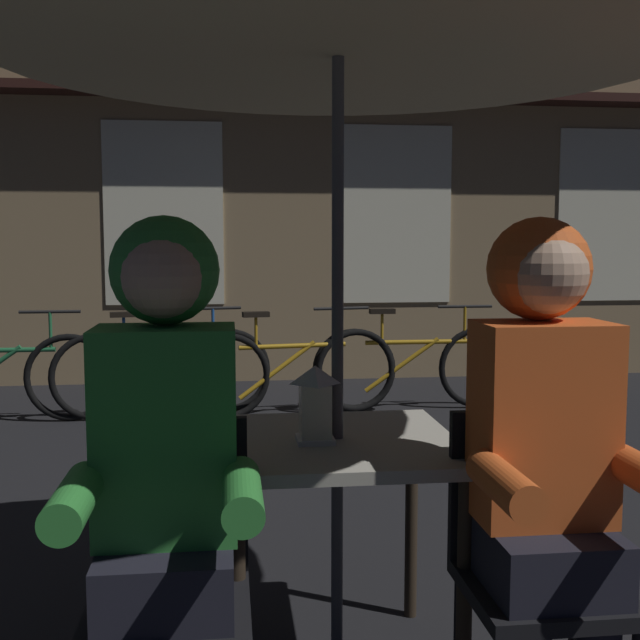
% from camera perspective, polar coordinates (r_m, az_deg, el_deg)
% --- Properties ---
extents(cafe_table, '(0.72, 0.72, 0.74)m').
position_cam_1_polar(cafe_table, '(2.40, 1.28, -11.05)').
color(cafe_table, '#B2AD9E').
rests_on(cafe_table, ground_plane).
extents(lantern, '(0.11, 0.11, 0.23)m').
position_cam_1_polar(lantern, '(2.30, -0.36, -6.08)').
color(lantern, white).
rests_on(lantern, cafe_table).
extents(chair_left, '(0.40, 0.40, 0.87)m').
position_cam_1_polar(chair_left, '(2.09, -11.02, -18.12)').
color(chair_left, black).
rests_on(chair_left, ground_plane).
extents(chair_right, '(0.40, 0.40, 0.87)m').
position_cam_1_polar(chair_right, '(2.24, 15.50, -16.61)').
color(chair_right, black).
rests_on(chair_right, ground_plane).
extents(person_left_hooded, '(0.45, 0.56, 1.40)m').
position_cam_1_polar(person_left_hooded, '(1.92, -11.35, -9.02)').
color(person_left_hooded, black).
rests_on(person_left_hooded, ground_plane).
extents(person_right_hooded, '(0.45, 0.56, 1.40)m').
position_cam_1_polar(person_right_hooded, '(2.08, 16.37, -8.03)').
color(person_right_hooded, black).
rests_on(person_right_hooded, ground_plane).
extents(shopfront_building, '(10.00, 0.93, 6.20)m').
position_cam_1_polar(shopfront_building, '(7.89, -3.08, 18.62)').
color(shopfront_building, '#937A56').
rests_on(shopfront_building, ground_plane).
extents(bicycle_third, '(1.66, 0.33, 0.84)m').
position_cam_1_polar(bicycle_third, '(6.05, -11.55, -3.75)').
color(bicycle_third, black).
rests_on(bicycle_third, ground_plane).
extents(bicycle_fourth, '(1.67, 0.30, 0.84)m').
position_cam_1_polar(bicycle_fourth, '(5.93, -2.05, -3.82)').
color(bicycle_fourth, black).
rests_on(bicycle_fourth, ground_plane).
extents(bicycle_fifth, '(1.68, 0.08, 0.84)m').
position_cam_1_polar(bicycle_fifth, '(6.21, 7.14, -3.44)').
color(bicycle_fifth, black).
rests_on(bicycle_fifth, ground_plane).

